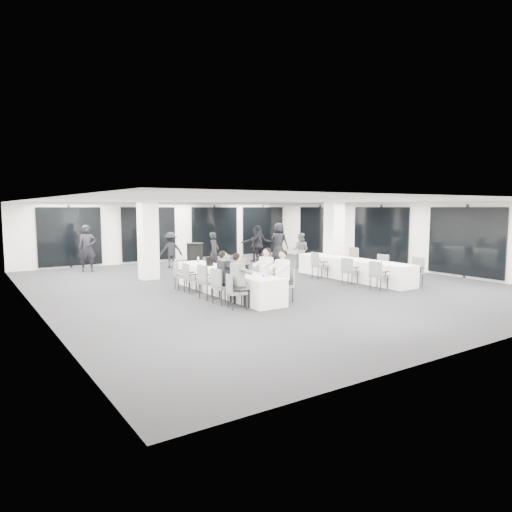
{
  "coord_description": "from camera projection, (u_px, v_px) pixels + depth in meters",
  "views": [
    {
      "loc": [
        -8.63,
        -12.6,
        2.6
      ],
      "look_at": [
        -0.39,
        -0.2,
        1.0
      ],
      "focal_mm": 32.0,
      "sensor_mm": 36.0,
      "label": 1
    }
  ],
  "objects": [
    {
      "name": "water_bottle_c",
      "position": [
        198.0,
        260.0,
        15.15
      ],
      "size": [
        0.06,
        0.06,
        0.2
      ],
      "primitive_type": "cylinder",
      "color": "silver",
      "rests_on": "banquet_table_main"
    },
    {
      "name": "seated_guest_d",
      "position": [
        265.0,
        270.0,
        13.09
      ],
      "size": [
        0.5,
        0.38,
        1.44
      ],
      "rotation": [
        0.0,
        0.0,
        1.57
      ],
      "color": "white",
      "rests_on": "floor"
    },
    {
      "name": "cocktail_table",
      "position": [
        195.0,
        255.0,
        19.48
      ],
      "size": [
        0.77,
        0.77,
        1.07
      ],
      "color": "black",
      "rests_on": "floor"
    },
    {
      "name": "chair_side_left_mid",
      "position": [
        349.0,
        269.0,
        15.39
      ],
      "size": [
        0.54,
        0.57,
        0.89
      ],
      "rotation": [
        0.0,
        0.0,
        -1.33
      ],
      "color": "#53565B",
      "rests_on": "floor"
    },
    {
      "name": "water_bottle_b",
      "position": [
        221.0,
        263.0,
        14.19
      ],
      "size": [
        0.07,
        0.07,
        0.21
      ],
      "primitive_type": "cylinder",
      "color": "silver",
      "rests_on": "banquet_table_main"
    },
    {
      "name": "chair_main_right_near",
      "position": [
        285.0,
        282.0,
        12.57
      ],
      "size": [
        0.5,
        0.55,
        0.93
      ],
      "rotation": [
        0.0,
        0.0,
        1.5
      ],
      "color": "#53565B",
      "rests_on": "floor"
    },
    {
      "name": "plate_b",
      "position": [
        268.0,
        276.0,
        12.22
      ],
      "size": [
        0.21,
        0.21,
        0.03
      ],
      "color": "white",
      "rests_on": "banquet_table_main"
    },
    {
      "name": "chair_side_right_near",
      "position": [
        415.0,
        269.0,
        15.13
      ],
      "size": [
        0.49,
        0.55,
        0.94
      ],
      "rotation": [
        0.0,
        0.0,
        1.61
      ],
      "color": "#53565B",
      "rests_on": "floor"
    },
    {
      "name": "water_bottle_a",
      "position": [
        263.0,
        275.0,
        11.79
      ],
      "size": [
        0.07,
        0.07,
        0.21
      ],
      "primitive_type": "cylinder",
      "color": "silver",
      "rests_on": "banquet_table_main"
    },
    {
      "name": "chair_main_right_fourth",
      "position": [
        238.0,
        271.0,
        14.67
      ],
      "size": [
        0.54,
        0.59,
        0.98
      ],
      "rotation": [
        0.0,
        0.0,
        1.67
      ],
      "color": "#53565B",
      "rests_on": "floor"
    },
    {
      "name": "chair_main_left_far",
      "position": [
        180.0,
        274.0,
        14.42
      ],
      "size": [
        0.49,
        0.53,
        0.88
      ],
      "rotation": [
        0.0,
        0.0,
        -1.69
      ],
      "color": "#53565B",
      "rests_on": "floor"
    },
    {
      "name": "chair_main_left_mid",
      "position": [
        207.0,
        280.0,
        12.87
      ],
      "size": [
        0.54,
        0.59,
        0.99
      ],
      "rotation": [
        0.0,
        0.0,
        -1.49
      ],
      "color": "#53565B",
      "rests_on": "floor"
    },
    {
      "name": "room",
      "position": [
        265.0,
        240.0,
        16.71
      ],
      "size": [
        14.04,
        16.04,
        2.84
      ],
      "color": "#232328",
      "rests_on": "ground"
    },
    {
      "name": "standing_guest_a",
      "position": [
        214.0,
        249.0,
        18.79
      ],
      "size": [
        0.83,
        0.82,
        1.78
      ],
      "primitive_type": "imported",
      "rotation": [
        0.0,
        0.0,
        0.71
      ],
      "color": "black",
      "rests_on": "floor"
    },
    {
      "name": "chair_main_right_second",
      "position": [
        270.0,
        277.0,
        13.2
      ],
      "size": [
        0.58,
        0.63,
        1.03
      ],
      "rotation": [
        0.0,
        0.0,
        1.44
      ],
      "color": "#53565B",
      "rests_on": "floor"
    },
    {
      "name": "chair_side_right_far",
      "position": [
        351.0,
        259.0,
        17.6
      ],
      "size": [
        0.58,
        0.63,
        1.04
      ],
      "rotation": [
        0.0,
        0.0,
        1.45
      ],
      "color": "#53565B",
      "rests_on": "floor"
    },
    {
      "name": "standing_guest_h",
      "position": [
        300.0,
        248.0,
        19.64
      ],
      "size": [
        0.87,
        0.96,
        1.69
      ],
      "primitive_type": "imported",
      "rotation": [
        0.0,
        0.0,
        2.17
      ],
      "color": "#5C5E64",
      "rests_on": "floor"
    },
    {
      "name": "standing_guest_c",
      "position": [
        171.0,
        248.0,
        19.65
      ],
      "size": [
        1.21,
        0.79,
        1.72
      ],
      "primitive_type": "imported",
      "rotation": [
        0.0,
        0.0,
        2.93
      ],
      "color": "black",
      "rests_on": "floor"
    },
    {
      "name": "seated_guest_b",
      "position": [
        226.0,
        274.0,
        12.28
      ],
      "size": [
        0.5,
        0.38,
        1.44
      ],
      "rotation": [
        0.0,
        0.0,
        -1.57
      ],
      "color": "black",
      "rests_on": "floor"
    },
    {
      "name": "chair_side_right_mid",
      "position": [
        381.0,
        265.0,
        16.34
      ],
      "size": [
        0.55,
        0.58,
        0.9
      ],
      "rotation": [
        0.0,
        0.0,
        1.83
      ],
      "color": "#53565B",
      "rests_on": "floor"
    },
    {
      "name": "column_left",
      "position": [
        148.0,
        241.0,
        16.41
      ],
      "size": [
        0.6,
        0.6,
        2.8
      ],
      "primitive_type": "cube",
      "color": "white",
      "rests_on": "floor"
    },
    {
      "name": "chair_main_left_second",
      "position": [
        221.0,
        284.0,
        12.21
      ],
      "size": [
        0.53,
        0.58,
        0.97
      ],
      "rotation": [
        0.0,
        0.0,
        -1.48
      ],
      "color": "#53565B",
      "rests_on": "floor"
    },
    {
      "name": "chair_main_left_near",
      "position": [
        234.0,
        289.0,
        11.65
      ],
      "size": [
        0.54,
        0.57,
        0.89
      ],
      "rotation": [
        0.0,
        0.0,
        -1.8
      ],
      "color": "#53565B",
      "rests_on": "floor"
    },
    {
      "name": "standing_guest_d",
      "position": [
        258.0,
        243.0,
        20.29
      ],
      "size": [
        1.37,
        1.07,
        2.05
      ],
      "primitive_type": "imported",
      "rotation": [
        0.0,
        0.0,
        3.51
      ],
      "color": "black",
      "rests_on": "floor"
    },
    {
      "name": "chair_main_left_fourth",
      "position": [
        190.0,
        276.0,
        13.8
      ],
      "size": [
        0.49,
        0.54,
        0.91
      ],
      "rotation": [
        0.0,
        0.0,
        -1.64
      ],
      "color": "#53565B",
      "rests_on": "floor"
    },
    {
      "name": "plate_a",
      "position": [
        249.0,
        274.0,
        12.54
      ],
      "size": [
        0.21,
        0.21,
        0.03
      ],
      "color": "white",
      "rests_on": "banquet_table_main"
    },
    {
      "name": "standing_guest_f",
      "position": [
        257.0,
        242.0,
        21.82
      ],
      "size": [
        1.87,
        1.15,
        1.91
      ],
      "primitive_type": "imported",
      "rotation": [
        0.0,
        0.0,
        2.85
      ],
      "color": "black",
      "rests_on": "floor"
    },
    {
      "name": "standing_guest_g",
      "position": [
        87.0,
        245.0,
        18.36
      ],
      "size": [
        0.87,
        0.75,
        2.14
      ],
      "primitive_type": "imported",
      "rotation": [
        0.0,
        0.0,
        -0.17
      ],
      "color": "black",
      "rests_on": "floor"
    },
    {
      "name": "chair_main_right_mid",
      "position": [
        254.0,
        276.0,
        13.87
      ],
      "size": [
        0.48,
        0.53,
        0.89
      ],
      "rotation": [
        0.0,
        0.0,
        1.66
      ],
      "color": "#53565B",
      "rests_on": "floor"
    },
    {
      "name": "banquet_table_main",
      "position": [
        226.0,
        282.0,
        13.68
      ],
      "size": [
        0.9,
        5.0,
        0.75
      ],
      "primitive_type": "cube",
      "color": "white",
      "rests_on": "floor"
    },
    {
      "name": "chair_side_left_near",
      "position": [
        378.0,
        273.0,
        14.35
      ],
      "size": [
        0.51,
        0.56,
        0.91
      ],
      "rotation": [
        0.0,
        0.0,
        -1.44
      ],
      "color": "#53565B",
      "rests_on": "floor"
    },
    {
      "name": "seated_guest_c",
      "position": [
        281.0,
        273.0,
        12.45
      ],
      "size": [
        0.5,
        0.38,
        1.44
      ],
      "rotation": [
        0.0,
        0.0,
        1.57
      ],
      "color": "white",
      "rests_on": "floor"
    },
    {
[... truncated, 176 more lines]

